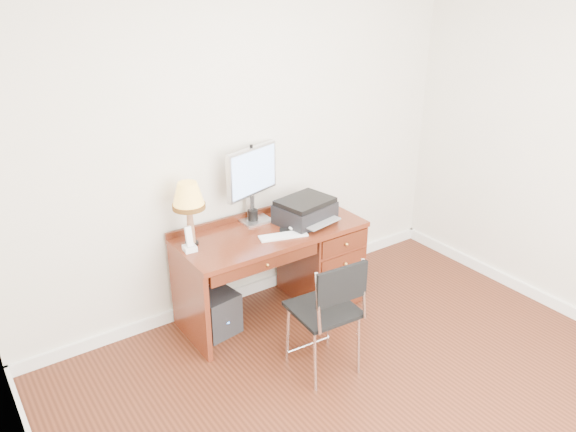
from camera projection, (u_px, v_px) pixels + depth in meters
ground at (388, 410)px, 3.66m from camera, size 4.00×4.00×0.00m
room_shell at (329, 353)px, 4.11m from camera, size 4.00×4.00×4.00m
desk at (303, 257)px, 4.71m from camera, size 1.50×0.67×0.75m
monitor at (253, 175)px, 4.42m from camera, size 0.53×0.25×0.62m
keyboard at (283, 236)px, 4.30m from camera, size 0.39×0.20×0.01m
mouse_pad at (295, 228)px, 4.40m from camera, size 0.24×0.24×0.05m
printer at (305, 211)px, 4.52m from camera, size 0.50×0.42×0.19m
leg_lamp at (188, 200)px, 4.03m from camera, size 0.24×0.24×0.49m
phone at (189, 244)px, 4.06m from camera, size 0.10×0.10×0.19m
pen_cup at (253, 216)px, 4.53m from camera, size 0.08×0.08×0.10m
chair at (330, 305)px, 3.79m from camera, size 0.45×0.46×0.90m
equipment_box at (217, 312)px, 4.39m from camera, size 0.33×0.33×0.34m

